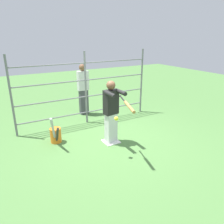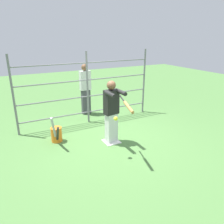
{
  "view_description": "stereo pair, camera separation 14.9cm",
  "coord_description": "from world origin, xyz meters",
  "px_view_note": "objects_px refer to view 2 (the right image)",
  "views": [
    {
      "loc": [
        2.54,
        4.55,
        2.7
      ],
      "look_at": [
        0.13,
        0.28,
        0.95
      ],
      "focal_mm": 35.0,
      "sensor_mm": 36.0,
      "label": 1
    },
    {
      "loc": [
        2.41,
        4.63,
        2.7
      ],
      "look_at": [
        0.13,
        0.28,
        0.95
      ],
      "focal_mm": 35.0,
      "sensor_mm": 36.0,
      "label": 2
    }
  ],
  "objects_px": {
    "baseball_bat_swinging": "(127,106)",
    "softball_in_flight": "(116,119)",
    "bystander_behind_fence": "(85,89)",
    "batter": "(112,110)",
    "bat_bucket": "(56,134)"
  },
  "relations": [
    {
      "from": "softball_in_flight",
      "to": "bystander_behind_fence",
      "type": "distance_m",
      "value": 3.11
    },
    {
      "from": "softball_in_flight",
      "to": "bat_bucket",
      "type": "height_order",
      "value": "softball_in_flight"
    },
    {
      "from": "baseball_bat_swinging",
      "to": "softball_in_flight",
      "type": "relative_size",
      "value": 8.9
    },
    {
      "from": "batter",
      "to": "bystander_behind_fence",
      "type": "distance_m",
      "value": 2.41
    },
    {
      "from": "batter",
      "to": "softball_in_flight",
      "type": "xyz_separation_m",
      "value": [
        0.25,
        0.68,
        0.06
      ]
    },
    {
      "from": "bystander_behind_fence",
      "to": "batter",
      "type": "bearing_deg",
      "value": 84.63
    },
    {
      "from": "baseball_bat_swinging",
      "to": "bystander_behind_fence",
      "type": "bearing_deg",
      "value": -95.78
    },
    {
      "from": "baseball_bat_swinging",
      "to": "bystander_behind_fence",
      "type": "height_order",
      "value": "bystander_behind_fence"
    },
    {
      "from": "softball_in_flight",
      "to": "batter",
      "type": "bearing_deg",
      "value": -110.39
    },
    {
      "from": "baseball_bat_swinging",
      "to": "softball_in_flight",
      "type": "height_order",
      "value": "baseball_bat_swinging"
    },
    {
      "from": "baseball_bat_swinging",
      "to": "bat_bucket",
      "type": "distance_m",
      "value": 2.27
    },
    {
      "from": "batter",
      "to": "softball_in_flight",
      "type": "height_order",
      "value": "batter"
    },
    {
      "from": "bystander_behind_fence",
      "to": "softball_in_flight",
      "type": "bearing_deg",
      "value": 81.18
    },
    {
      "from": "batter",
      "to": "baseball_bat_swinging",
      "type": "height_order",
      "value": "batter"
    },
    {
      "from": "bat_bucket",
      "to": "bystander_behind_fence",
      "type": "distance_m",
      "value": 2.38
    }
  ]
}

